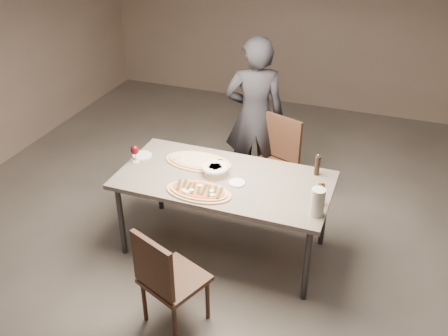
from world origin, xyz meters
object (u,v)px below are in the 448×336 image
(ham_pizza, at_px, (198,161))
(chair_far, at_px, (276,157))
(zucchini_pizza, at_px, (199,191))
(carafe, at_px, (317,202))
(diner, at_px, (254,116))
(dining_table, at_px, (224,184))
(bread_basket, at_px, (215,169))
(pepper_mill_left, at_px, (321,194))
(chair_near, at_px, (166,277))

(ham_pizza, xyz_separation_m, chair_far, (0.52, 0.74, -0.25))
(zucchini_pizza, xyz_separation_m, ham_pizza, (-0.19, 0.45, -0.00))
(carafe, height_order, diner, diner)
(zucchini_pizza, relative_size, carafe, 2.48)
(dining_table, bearing_deg, diner, 93.80)
(diner, bearing_deg, bread_basket, 68.15)
(pepper_mill_left, bearing_deg, chair_near, -135.43)
(zucchini_pizza, distance_m, pepper_mill_left, 0.96)
(ham_pizza, height_order, bread_basket, bread_basket)
(chair_near, xyz_separation_m, chair_far, (0.30, 1.90, 0.03))
(zucchini_pizza, relative_size, ham_pizza, 0.90)
(pepper_mill_left, bearing_deg, ham_pizza, 166.76)
(carafe, distance_m, chair_near, 1.24)
(chair_near, distance_m, diner, 2.12)
(pepper_mill_left, bearing_deg, bread_basket, 171.57)
(bread_basket, bearing_deg, zucchini_pizza, -93.58)
(dining_table, relative_size, pepper_mill_left, 9.00)
(dining_table, distance_m, pepper_mill_left, 0.85)
(zucchini_pizza, relative_size, chair_near, 0.64)
(dining_table, bearing_deg, chair_near, -94.49)
(bread_basket, bearing_deg, ham_pizza, 148.19)
(ham_pizza, distance_m, pepper_mill_left, 1.17)
(carafe, bearing_deg, diner, 124.02)
(pepper_mill_left, relative_size, carafe, 0.90)
(diner, bearing_deg, pepper_mill_left, 106.37)
(pepper_mill_left, distance_m, chair_near, 1.32)
(ham_pizza, bearing_deg, pepper_mill_left, -12.19)
(chair_far, bearing_deg, ham_pizza, 74.67)
(dining_table, distance_m, zucchini_pizza, 0.31)
(dining_table, relative_size, zucchini_pizza, 3.26)
(zucchini_pizza, bearing_deg, pepper_mill_left, -12.66)
(zucchini_pizza, height_order, bread_basket, bread_basket)
(pepper_mill_left, bearing_deg, diner, 127.08)
(zucchini_pizza, xyz_separation_m, chair_far, (0.33, 1.19, -0.25))
(dining_table, relative_size, chair_near, 2.07)
(zucchini_pizza, bearing_deg, bread_basket, 62.94)
(carafe, bearing_deg, chair_far, 118.04)
(chair_near, bearing_deg, dining_table, 107.56)
(zucchini_pizza, height_order, chair_near, chair_near)
(zucchini_pizza, height_order, ham_pizza, zucchini_pizza)
(dining_table, bearing_deg, ham_pizza, 151.20)
(zucchini_pizza, relative_size, bread_basket, 2.35)
(ham_pizza, distance_m, carafe, 1.21)
(bread_basket, bearing_deg, carafe, -16.84)
(bread_basket, distance_m, diner, 1.06)
(ham_pizza, bearing_deg, carafe, -18.81)
(dining_table, height_order, zucchini_pizza, zucchini_pizza)
(pepper_mill_left, xyz_separation_m, chair_far, (-0.61, 1.01, -0.33))
(chair_near, xyz_separation_m, diner, (0.01, 2.09, 0.35))
(zucchini_pizza, distance_m, carafe, 0.95)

